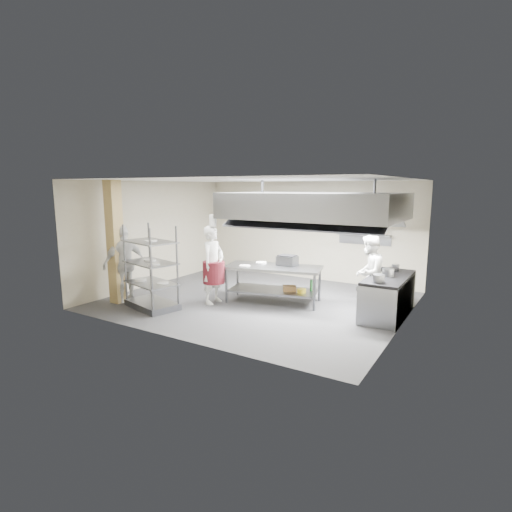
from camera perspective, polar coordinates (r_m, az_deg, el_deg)
The scene contains 23 objects.
floor at distance 10.14m, azimuth 0.21°, elevation -6.38°, with size 7.00×7.00×0.00m, color #3B3B3E.
ceiling at distance 9.74m, azimuth 0.22°, elevation 10.82°, with size 7.00×7.00×0.00m, color silver.
wall_back at distance 12.48m, azimuth 7.33°, elevation 3.62°, with size 7.00×7.00×0.00m, color #AEA48A.
wall_left at distance 12.00m, azimuth -14.30°, elevation 3.15°, with size 6.00×6.00×0.00m, color #AEA48A.
wall_right at distance 8.59m, azimuth 20.67°, elevation 0.28°, with size 6.00×6.00×0.00m, color #AEA48A.
column at distance 10.29m, azimuth -19.47°, elevation 1.83°, with size 0.30×0.30×3.00m, color tan.
exhaust_hood at distance 9.51m, azimuth 8.26°, elevation 7.13°, with size 4.00×2.50×0.60m, color gray.
hood_strip_a at distance 9.92m, azimuth 3.40°, elevation 5.47°, with size 1.60×0.12×0.04m, color white.
hood_strip_b at distance 9.22m, azimuth 13.38°, elevation 4.89°, with size 1.60×0.12×0.04m, color white.
wall_shelf at distance 11.72m, azimuth 15.09°, elevation 2.97°, with size 1.50×0.28×0.04m, color gray.
island at distance 9.92m, azimuth 2.48°, elevation -4.03°, with size 2.34×0.97×0.91m, color slate, non-canonical shape.
island_worktop at distance 9.83m, azimuth 2.50°, elevation -1.63°, with size 2.34×0.97×0.06m, color gray.
island_undershelf at distance 9.96m, azimuth 2.47°, elevation -4.90°, with size 2.15×0.88×0.04m, color slate.
pass_rack at distance 9.65m, azimuth -14.81°, elevation -1.54°, with size 1.31×0.76×1.97m, color slate, non-canonical shape.
cooking_range at distance 9.37m, azimuth 18.31°, elevation -5.59°, with size 0.80×2.00×0.84m, color gray.
range_top at distance 9.27m, azimuth 18.46°, elevation -2.90°, with size 0.78×1.96×0.06m, color black.
chef_head at distance 9.80m, azimuth -6.14°, elevation -1.27°, with size 0.70×0.46×1.91m, color white.
chef_line at distance 9.51m, azimuth 15.82°, elevation -2.36°, with size 0.86×0.67×1.77m, color silver.
chef_plating at distance 10.40m, azimuth -18.28°, elevation -1.02°, with size 1.13×0.47×1.93m, color white.
griddle at distance 9.96m, azimuth 4.49°, elevation -0.66°, with size 0.46×0.36×0.23m, color slate.
wicker_basket at distance 9.80m, azimuth 4.82°, elevation -4.64°, with size 0.31×0.22×0.14m, color olive.
stockpot at distance 9.21m, azimuth 18.36°, elevation -2.24°, with size 0.25×0.25×0.17m, color slate.
plate_stack at distance 9.73m, azimuth -14.72°, elevation -3.59°, with size 0.28×0.28×0.05m, color white.
Camera 1 is at (5.01, -8.35, 2.83)m, focal length 28.00 mm.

